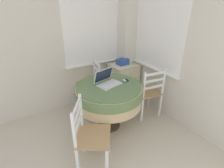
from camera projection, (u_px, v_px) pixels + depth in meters
The scene contains 10 objects.
corner_room_shell at pixel (126, 52), 2.30m from camera, with size 4.49×5.12×2.55m.
round_dining_table at pixel (109, 94), 2.65m from camera, with size 1.03×1.03×0.75m.
laptop at pixel (107, 81), 2.62m from camera, with size 0.40×0.34×0.22m.
computer_mouse at pixel (124, 81), 2.70m from camera, with size 0.05×0.08×0.04m.
cell_phone at pixel (126, 80), 2.75m from camera, with size 0.07×0.11×0.01m.
dining_chair_near_back_window at pixel (91, 84), 3.31m from camera, with size 0.47×0.50×0.90m.
dining_chair_near_right_window at pixel (148, 93), 3.01m from camera, with size 0.48×0.45×0.90m.
dining_chair_camera_near at pixel (90, 136), 2.06m from camera, with size 0.56×0.57×0.90m.
corner_cabinet at pixel (123, 80), 3.67m from camera, with size 0.54×0.50×0.73m.
storage_box at pixel (123, 62), 3.46m from camera, with size 0.22×0.16×0.11m.
Camera 1 is at (-0.01, 0.27, 1.90)m, focal length 28.00 mm.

